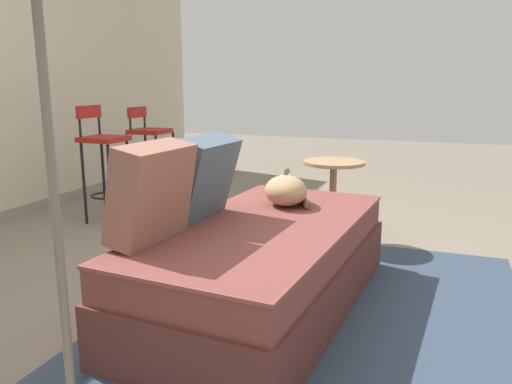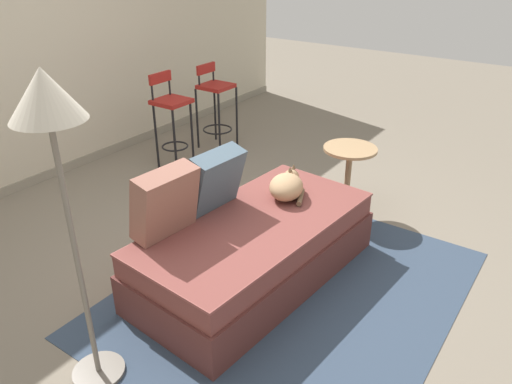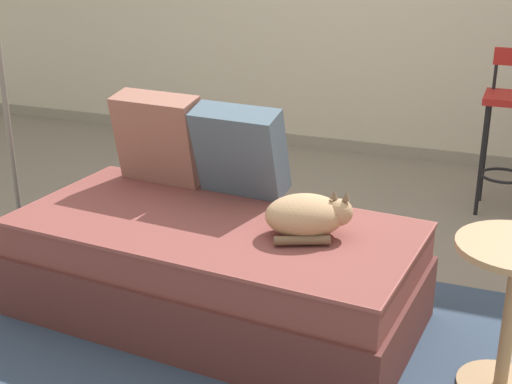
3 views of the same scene
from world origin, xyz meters
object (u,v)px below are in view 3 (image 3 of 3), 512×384
throw_pillow_middle (240,151)px  throw_pillow_corner (160,138)px  cat (308,216)px  bar_stool_near_window (511,118)px  couch (216,269)px

throw_pillow_middle → throw_pillow_corner: bearing=175.3°
cat → bar_stool_near_window: (0.68, 1.77, 0.03)m
couch → throw_pillow_middle: (-0.02, 0.33, 0.44)m
throw_pillow_middle → couch: bearing=-87.1°
couch → cat: 0.51m
cat → bar_stool_near_window: bearing=69.0°
cat → couch: bearing=-178.6°
throw_pillow_corner → cat: (0.86, -0.35, -0.14)m
throw_pillow_middle → bar_stool_near_window: bearing=52.7°
couch → throw_pillow_corner: 0.73m
throw_pillow_middle → bar_stool_near_window: bar_stool_near_window is taller
cat → throw_pillow_middle: bearing=143.3°
couch → throw_pillow_corner: throw_pillow_corner is taller
cat → bar_stool_near_window: 1.90m
couch → cat: bearing=1.4°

